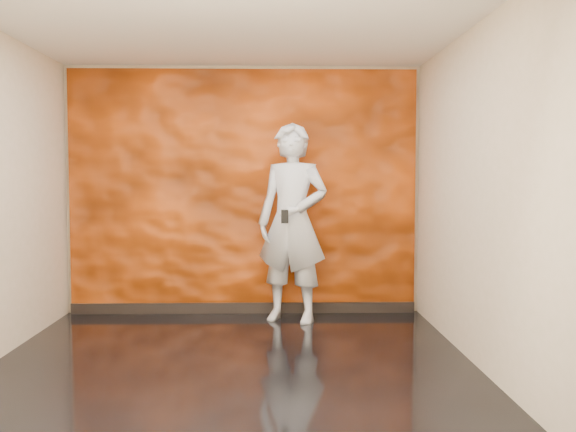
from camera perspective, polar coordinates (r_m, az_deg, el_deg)
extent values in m
cube|color=black|center=(5.54, -4.88, -12.82)|extent=(4.00, 4.00, 0.01)
cube|color=#C3B496|center=(7.31, -3.98, 2.31)|extent=(4.00, 0.02, 2.80)
cube|color=#C3B496|center=(3.33, -7.11, 0.92)|extent=(4.00, 0.02, 2.80)
cube|color=#C3B496|center=(5.56, 16.08, 1.82)|extent=(0.02, 4.00, 2.80)
cube|color=white|center=(5.46, -5.04, 16.72)|extent=(4.00, 4.00, 0.01)
cube|color=#EA540D|center=(7.27, -3.99, 2.15)|extent=(3.90, 0.06, 2.75)
cube|color=black|center=(7.38, -3.96, -8.16)|extent=(3.90, 0.04, 0.12)
imported|color=#9FA5AF|center=(6.85, 0.40, -0.60)|extent=(0.91, 0.76, 2.12)
cube|color=black|center=(6.57, -0.29, -0.04)|extent=(0.08, 0.02, 0.14)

